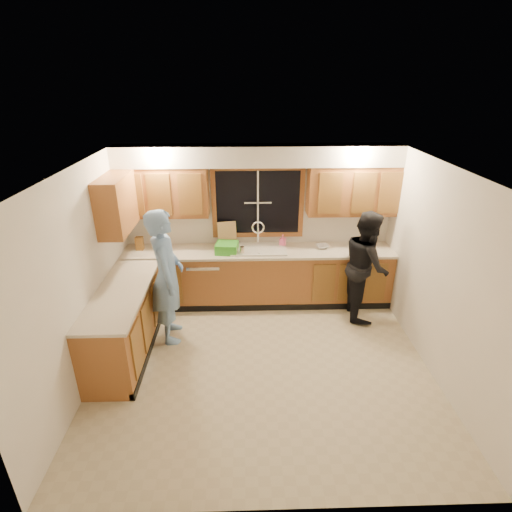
{
  "coord_description": "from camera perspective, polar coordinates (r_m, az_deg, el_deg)",
  "views": [
    {
      "loc": [
        -0.21,
        -4.12,
        3.39
      ],
      "look_at": [
        -0.07,
        0.65,
        1.24
      ],
      "focal_mm": 28.0,
      "sensor_mm": 36.0,
      "label": 1
    }
  ],
  "objects": [
    {
      "name": "ceiling",
      "position": [
        4.22,
        1.2,
        12.06
      ],
      "size": [
        4.2,
        4.2,
        0.0
      ],
      "primitive_type": "plane",
      "rotation": [
        3.14,
        0.0,
        0.0
      ],
      "color": "white"
    },
    {
      "name": "wall_back",
      "position": [
        6.39,
        0.26,
        4.67
      ],
      "size": [
        4.2,
        0.0,
        4.2
      ],
      "primitive_type": "plane",
      "rotation": [
        1.57,
        0.0,
        0.0
      ],
      "color": "white",
      "rests_on": "ground"
    },
    {
      "name": "window_frame",
      "position": [
        6.27,
        0.27,
        7.65
      ],
      "size": [
        1.44,
        0.03,
        1.14
      ],
      "color": "black",
      "rests_on": "wall_back"
    },
    {
      "name": "knife_block",
      "position": [
        6.46,
        -16.3,
        1.74
      ],
      "size": [
        0.12,
        0.1,
        0.21
      ],
      "primitive_type": "cube",
      "rotation": [
        0.0,
        0.0,
        -0.04
      ],
      "color": "brown",
      "rests_on": "countertop_back"
    },
    {
      "name": "stove",
      "position": [
        5.13,
        -19.9,
        -12.38
      ],
      "size": [
        0.58,
        0.75,
        0.9
      ],
      "primitive_type": "cube",
      "color": "white",
      "rests_on": "floor"
    },
    {
      "name": "base_cabinets_back",
      "position": [
        6.44,
        0.34,
        -3.04
      ],
      "size": [
        4.2,
        0.6,
        0.88
      ],
      "primitive_type": "cube",
      "color": "#9B5C2D",
      "rests_on": "ground"
    },
    {
      "name": "can_left",
      "position": [
        6.08,
        -2.91,
        0.81
      ],
      "size": [
        0.08,
        0.08,
        0.11
      ],
      "primitive_type": "cylinder",
      "rotation": [
        0.0,
        0.0,
        0.34
      ],
      "color": "beige",
      "rests_on": "countertop_back"
    },
    {
      "name": "countertop_left",
      "position": [
        5.35,
        -18.69,
        -4.89
      ],
      "size": [
        0.63,
        1.9,
        0.04
      ],
      "primitive_type": "cube",
      "color": "beige",
      "rests_on": "base_cabinets_left"
    },
    {
      "name": "upper_cabinets_return",
      "position": [
        5.73,
        -19.31,
        7.02
      ],
      "size": [
        0.33,
        0.9,
        0.75
      ],
      "primitive_type": "cube",
      "color": "#9B5C2D",
      "rests_on": "wall_left"
    },
    {
      "name": "dishwasher",
      "position": [
        6.47,
        -7.22,
        -3.4
      ],
      "size": [
        0.6,
        0.56,
        0.82
      ],
      "primitive_type": "cube",
      "color": "white",
      "rests_on": "floor"
    },
    {
      "name": "wall_right",
      "position": [
        5.18,
        24.96,
        -2.57
      ],
      "size": [
        0.0,
        3.8,
        3.8
      ],
      "primitive_type": "plane",
      "rotation": [
        1.57,
        0.0,
        -1.57
      ],
      "color": "white",
      "rests_on": "ground"
    },
    {
      "name": "cutting_board",
      "position": [
        6.34,
        -4.15,
        3.15
      ],
      "size": [
        0.31,
        0.16,
        0.39
      ],
      "primitive_type": "cube",
      "rotation": [
        -0.21,
        0.0,
        0.19
      ],
      "color": "tan",
      "rests_on": "countertop_back"
    },
    {
      "name": "upper_cabinets_right",
      "position": [
        6.28,
        13.61,
        9.12
      ],
      "size": [
        1.35,
        0.33,
        0.75
      ],
      "primitive_type": "cube",
      "color": "#9B5C2D",
      "rests_on": "wall_back"
    },
    {
      "name": "woman",
      "position": [
        6.15,
        15.43,
        -1.27
      ],
      "size": [
        0.69,
        0.85,
        1.67
      ],
      "primitive_type": "imported",
      "rotation": [
        0.0,
        0.0,
        1.5
      ],
      "color": "black",
      "rests_on": "floor"
    },
    {
      "name": "floor",
      "position": [
        5.34,
        0.96,
        -15.19
      ],
      "size": [
        4.2,
        4.2,
        0.0
      ],
      "primitive_type": "plane",
      "color": "#C4B797",
      "rests_on": "ground"
    },
    {
      "name": "man",
      "position": [
        5.48,
        -12.61,
        -2.91
      ],
      "size": [
        0.55,
        0.75,
        1.89
      ],
      "primitive_type": "imported",
      "rotation": [
        0.0,
        0.0,
        1.73
      ],
      "color": "#719BD5",
      "rests_on": "floor"
    },
    {
      "name": "sink",
      "position": [
        6.26,
        0.35,
        0.44
      ],
      "size": [
        0.86,
        0.52,
        0.57
      ],
      "color": "silver",
      "rests_on": "countertop_back"
    },
    {
      "name": "can_right",
      "position": [
        6.06,
        -2.01,
        0.8
      ],
      "size": [
        0.08,
        0.08,
        0.12
      ],
      "primitive_type": "cylinder",
      "rotation": [
        0.0,
        0.0,
        0.28
      ],
      "color": "beige",
      "rests_on": "countertop_back"
    },
    {
      "name": "countertop_back",
      "position": [
        6.23,
        0.35,
        0.66
      ],
      "size": [
        4.2,
        0.63,
        0.04
      ],
      "primitive_type": "cube",
      "color": "beige",
      "rests_on": "base_cabinets_back"
    },
    {
      "name": "upper_cabinets_left",
      "position": [
        6.18,
        -13.16,
        8.93
      ],
      "size": [
        1.35,
        0.33,
        0.75
      ],
      "primitive_type": "cube",
      "color": "#9B5C2D",
      "rests_on": "wall_back"
    },
    {
      "name": "soap_bottle",
      "position": [
        6.35,
        3.84,
        2.24
      ],
      "size": [
        0.12,
        0.12,
        0.19
      ],
      "primitive_type": "imported",
      "rotation": [
        0.0,
        0.0,
        -0.4
      ],
      "color": "#EC5990",
      "rests_on": "countertop_back"
    },
    {
      "name": "base_cabinets_left",
      "position": [
        5.58,
        -18.21,
        -9.03
      ],
      "size": [
        0.6,
        1.9,
        0.88
      ],
      "primitive_type": "cube",
      "color": "#9B5C2D",
      "rests_on": "ground"
    },
    {
      "name": "soffit",
      "position": [
        5.94,
        0.34,
        14.15
      ],
      "size": [
        4.2,
        0.35,
        0.3
      ],
      "primitive_type": "cube",
      "color": "silver",
      "rests_on": "wall_back"
    },
    {
      "name": "wall_left",
      "position": [
        5.01,
        -23.73,
        -3.25
      ],
      "size": [
        0.0,
        3.8,
        3.8
      ],
      "primitive_type": "plane",
      "rotation": [
        1.57,
        0.0,
        1.57
      ],
      "color": "white",
      "rests_on": "ground"
    },
    {
      "name": "bowl",
      "position": [
        6.38,
        9.45,
        1.35
      ],
      "size": [
        0.24,
        0.24,
        0.05
      ],
      "primitive_type": "imported",
      "rotation": [
        0.0,
        0.0,
        0.21
      ],
      "color": "silver",
      "rests_on": "countertop_back"
    },
    {
      "name": "dish_crate",
      "position": [
        6.13,
        -4.19,
        1.18
      ],
      "size": [
        0.36,
        0.35,
        0.15
      ],
      "primitive_type": "cube",
      "rotation": [
        0.0,
        0.0,
        -0.13
      ],
      "color": "green",
      "rests_on": "countertop_back"
    }
  ]
}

